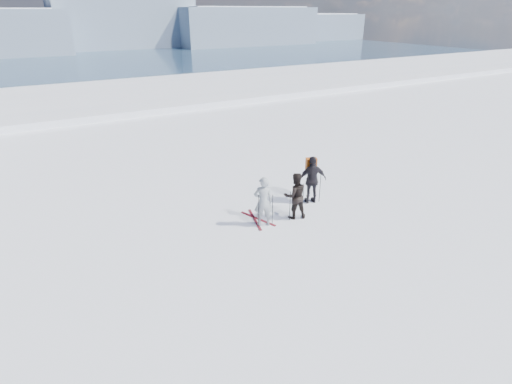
% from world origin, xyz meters
% --- Properties ---
extents(lake_basin, '(820.00, 820.00, 71.62)m').
position_xyz_m(lake_basin, '(0.00, 30.00, -6.50)').
color(lake_basin, white).
rests_on(lake_basin, ground).
extents(far_mountain_range, '(770.00, 110.00, 53.00)m').
position_xyz_m(far_mountain_range, '(29.60, 454.78, -7.19)').
color(far_mountain_range, slate).
rests_on(far_mountain_range, ground).
extents(skier_grey, '(0.82, 0.68, 1.91)m').
position_xyz_m(skier_grey, '(-1.78, 3.57, 0.95)').
color(skier_grey, '#8F969C').
rests_on(skier_grey, ground).
extents(skier_dark, '(1.05, 0.92, 1.82)m').
position_xyz_m(skier_dark, '(-0.43, 3.49, 0.91)').
color(skier_dark, black).
rests_on(skier_dark, ground).
extents(skier_pack, '(1.26, 0.84, 1.99)m').
position_xyz_m(skier_pack, '(0.93, 4.23, 0.99)').
color(skier_pack, black).
rests_on(skier_pack, ground).
extents(backpack, '(0.48, 0.36, 0.63)m').
position_xyz_m(backpack, '(1.01, 4.46, 2.30)').
color(backpack, '#C05412').
rests_on(backpack, skier_pack).
extents(ski_poles, '(3.27, 0.84, 1.36)m').
position_xyz_m(ski_poles, '(-0.39, 3.67, 0.63)').
color(ski_poles, black).
rests_on(ski_poles, ground).
extents(skis_loose, '(0.73, 1.67, 0.03)m').
position_xyz_m(skis_loose, '(-1.78, 4.04, 0.01)').
color(skis_loose, black).
rests_on(skis_loose, ground).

